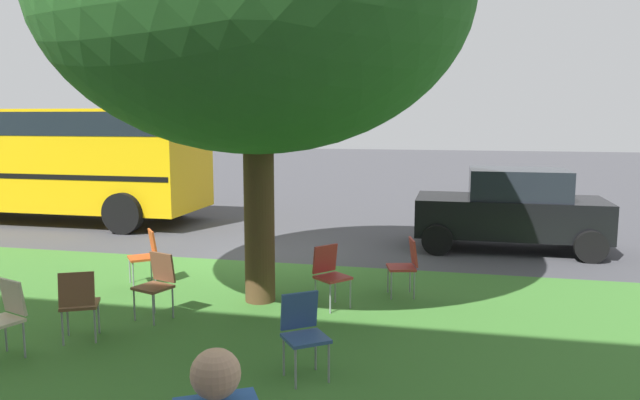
% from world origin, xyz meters
% --- Properties ---
extents(ground, '(80.00, 80.00, 0.00)m').
position_xyz_m(ground, '(0.00, 0.00, 0.00)').
color(ground, '#424247').
extents(grass_verge, '(48.00, 6.00, 0.01)m').
position_xyz_m(grass_verge, '(0.00, 3.20, 0.00)').
color(grass_verge, '#3D752D').
rests_on(grass_verge, ground).
extents(chair_0, '(0.58, 0.58, 0.88)m').
position_xyz_m(chair_0, '(-2.04, 4.82, 0.52)').
color(chair_0, '#335184').
rests_on(chair_0, ground).
extents(chair_1, '(0.51, 0.51, 0.88)m').
position_xyz_m(chair_1, '(-2.84, 1.75, 0.52)').
color(chair_1, '#B7332D').
rests_on(chair_1, ground).
extents(chair_2, '(0.53, 0.53, 0.88)m').
position_xyz_m(chair_2, '(0.32, 3.49, 0.52)').
color(chair_2, brown).
rests_on(chair_2, ground).
extents(chair_3, '(0.53, 0.53, 0.88)m').
position_xyz_m(chair_3, '(1.32, 5.09, 0.52)').
color(chair_3, beige).
rests_on(chair_3, ground).
extents(chair_4, '(0.55, 0.56, 0.88)m').
position_xyz_m(chair_4, '(0.81, 4.48, 0.52)').
color(chair_4, brown).
rests_on(chair_4, ground).
extents(chair_5, '(0.59, 0.59, 0.88)m').
position_xyz_m(chair_5, '(-1.83, 2.51, 0.52)').
color(chair_5, '#B7332D').
rests_on(chair_5, ground).
extents(chair_6, '(0.59, 0.58, 0.88)m').
position_xyz_m(chair_6, '(1.29, 2.02, 0.52)').
color(chair_6, '#C64C1E').
rests_on(chair_6, ground).
extents(parked_car, '(3.70, 1.92, 1.65)m').
position_xyz_m(parked_car, '(-4.66, -1.97, 0.84)').
color(parked_car, black).
rests_on(parked_car, ground).
extents(school_bus, '(10.40, 2.80, 2.88)m').
position_xyz_m(school_bus, '(7.94, -2.95, 1.76)').
color(school_bus, yellow).
rests_on(school_bus, ground).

